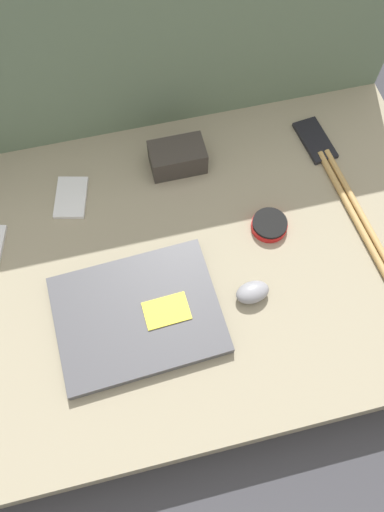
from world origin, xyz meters
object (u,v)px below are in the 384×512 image
at_px(phone_black, 315,140).
at_px(speaker_puck, 269,225).
at_px(computer_mouse, 252,292).
at_px(camera_pouch, 177,157).
at_px(phone_silver, 71,197).
at_px(laptop, 138,315).

bearing_deg(phone_black, speaker_puck, -138.70).
bearing_deg(computer_mouse, camera_pouch, 96.09).
bearing_deg(phone_silver, speaker_puck, -9.46).
bearing_deg(camera_pouch, phone_silver, -172.82).
xyz_separation_m(speaker_puck, camera_pouch, (-0.16, 0.21, 0.02)).
distance_m(laptop, camera_pouch, 0.38).
height_order(laptop, phone_silver, laptop).
bearing_deg(phone_black, phone_silver, 175.23).
xyz_separation_m(phone_silver, phone_black, (0.59, 0.02, 0.00)).
relative_size(speaker_puck, phone_black, 0.60).
bearing_deg(camera_pouch, computer_mouse, -77.93).
bearing_deg(speaker_puck, camera_pouch, 127.15).
distance_m(phone_black, camera_pouch, 0.34).
bearing_deg(speaker_puck, computer_mouse, -119.54).
relative_size(laptop, computer_mouse, 4.54).
relative_size(laptop, camera_pouch, 2.68).
height_order(laptop, speaker_puck, laptop).
height_order(phone_silver, camera_pouch, camera_pouch).
height_order(laptop, phone_black, laptop).
xyz_separation_m(laptop, computer_mouse, (0.24, -0.01, 0.01)).
bearing_deg(camera_pouch, laptop, -114.92).
height_order(laptop, camera_pouch, camera_pouch).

